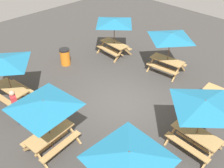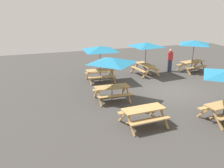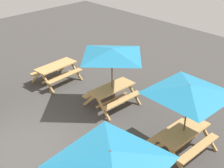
% 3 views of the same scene
% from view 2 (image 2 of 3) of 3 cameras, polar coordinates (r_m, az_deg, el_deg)
% --- Properties ---
extents(ground_plane, '(27.78, 27.78, 0.00)m').
position_cam_2_polar(ground_plane, '(14.90, 13.72, -1.71)').
color(ground_plane, '#3D3A38').
rests_on(ground_plane, ground).
extents(picnic_table_0, '(2.81, 2.81, 2.34)m').
position_cam_2_polar(picnic_table_0, '(17.56, 7.77, 8.41)').
color(picnic_table_0, tan).
rests_on(picnic_table_0, ground).
extents(picnic_table_1, '(1.89, 1.64, 0.81)m').
position_cam_2_polar(picnic_table_1, '(10.59, 7.19, -6.53)').
color(picnic_table_1, tan).
rests_on(picnic_table_1, ground).
extents(picnic_table_2, '(2.04, 2.04, 2.34)m').
position_cam_2_polar(picnic_table_2, '(12.66, -0.00, 4.68)').
color(picnic_table_2, tan).
rests_on(picnic_table_2, ground).
extents(picnic_table_4, '(2.27, 2.27, 2.34)m').
position_cam_2_polar(picnic_table_4, '(19.22, 18.25, 8.52)').
color(picnic_table_4, tan).
rests_on(picnic_table_4, ground).
extents(picnic_table_5, '(2.83, 2.83, 2.34)m').
position_cam_2_polar(picnic_table_5, '(15.92, -2.75, 7.52)').
color(picnic_table_5, tan).
rests_on(picnic_table_5, ground).
extents(person_standing, '(0.41, 0.31, 1.67)m').
position_cam_2_polar(person_standing, '(18.99, 13.12, 5.46)').
color(person_standing, '#2D334C').
rests_on(person_standing, ground).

